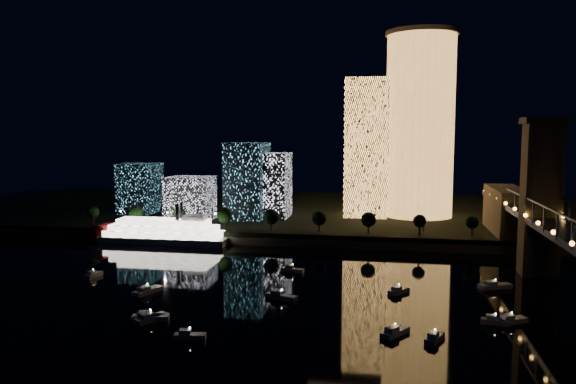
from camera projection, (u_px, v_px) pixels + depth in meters
name	position (u px, v px, depth m)	size (l,w,h in m)	color
ground	(316.00, 312.00, 141.94)	(520.00, 520.00, 0.00)	black
far_bank	(354.00, 213.00, 298.29)	(420.00, 160.00, 5.00)	black
seawall	(342.00, 244.00, 222.05)	(420.00, 6.00, 3.00)	#6B5E4C
tower_cylindrical	(420.00, 125.00, 267.64)	(34.00, 34.00, 87.62)	#FFAD51
tower_rectangular	(367.00, 148.00, 270.27)	(20.70, 20.70, 65.86)	#FFAD51
midrise_blocks	(223.00, 186.00, 268.40)	(85.91, 38.13, 35.57)	white
riverboat	(158.00, 232.00, 230.76)	(57.47, 12.33, 17.29)	silver
motorboats	(304.00, 303.00, 147.19)	(128.84, 66.42, 2.78)	silver
esplanade_trees	(258.00, 217.00, 233.17)	(165.16, 6.60, 8.80)	black
street_lamps	(265.00, 218.00, 238.95)	(132.70, 0.70, 5.65)	black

